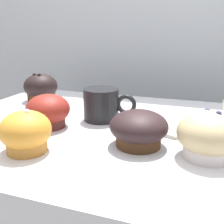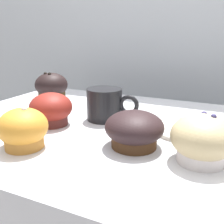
# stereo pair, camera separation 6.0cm
# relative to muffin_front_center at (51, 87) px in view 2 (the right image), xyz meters

# --- Properties ---
(wall_back) EXTENTS (3.20, 0.10, 1.80)m
(wall_back) POSITION_rel_muffin_front_center_xyz_m (0.36, 0.45, -0.08)
(wall_back) COLOR #B2B7BC
(wall_back) RESTS_ON ground
(muffin_front_center) EXTENTS (0.11, 0.11, 0.09)m
(muffin_front_center) POSITION_rel_muffin_front_center_xyz_m (0.00, 0.00, 0.00)
(muffin_front_center) COLOR #382814
(muffin_front_center) RESTS_ON display_counter
(muffin_back_left) EXTENTS (0.11, 0.11, 0.09)m
(muffin_back_left) POSITION_rel_muffin_front_center_xyz_m (0.52, -0.26, -0.00)
(muffin_back_left) COLOR silver
(muffin_back_left) RESTS_ON display_counter
(muffin_front_left) EXTENTS (0.12, 0.12, 0.07)m
(muffin_front_left) POSITION_rel_muffin_front_center_xyz_m (0.39, -0.25, -0.01)
(muffin_front_left) COLOR #442916
(muffin_front_left) RESTS_ON display_counter
(muffin_front_right) EXTENTS (0.10, 0.10, 0.09)m
(muffin_front_right) POSITION_rel_muffin_front_center_xyz_m (0.20, -0.34, -0.00)
(muffin_front_right) COLOR #BF7B30
(muffin_front_right) RESTS_ON display_counter
(muffin_back_center) EXTENTS (0.11, 0.11, 0.08)m
(muffin_back_center) POSITION_rel_muffin_front_center_xyz_m (0.16, -0.21, -0.00)
(muffin_back_center) COLOR #4D201D
(muffin_back_center) RESTS_ON display_counter
(coffee_cup) EXTENTS (0.14, 0.09, 0.08)m
(coffee_cup) POSITION_rel_muffin_front_center_xyz_m (0.26, -0.12, 0.00)
(coffee_cup) COLOR black
(coffee_cup) RESTS_ON display_counter
(serving_plate) EXTENTS (0.16, 0.16, 0.01)m
(serving_plate) POSITION_rel_muffin_front_center_xyz_m (0.47, -0.11, -0.04)
(serving_plate) COLOR beige
(serving_plate) RESTS_ON display_counter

